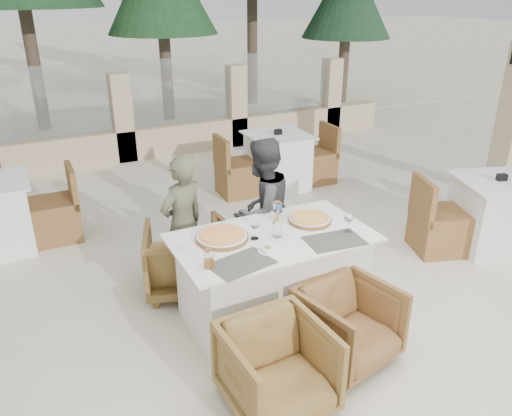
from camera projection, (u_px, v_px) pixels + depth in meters
name	position (u px, v px, depth m)	size (l,w,h in m)	color
ground	(258.00, 315.00, 4.31)	(80.00, 80.00, 0.00)	silver
sand_patch	(58.00, 78.00, 15.75)	(30.00, 16.00, 0.01)	beige
perimeter_wall_far	(122.00, 112.00, 7.91)	(10.00, 0.34, 1.60)	beige
pine_far_right	(347.00, 5.00, 10.98)	(1.98, 1.98, 4.50)	#1E4225
dining_table	(272.00, 278.00, 4.14)	(1.60, 0.90, 0.77)	white
placemat_near_left	(241.00, 264.00, 3.59)	(0.45, 0.30, 0.00)	#535047
placemat_near_right	(334.00, 241.00, 3.92)	(0.45, 0.30, 0.00)	#514C45
pizza_left	(222.00, 236.00, 3.93)	(0.42, 0.42, 0.05)	#F55A21
pizza_right	(310.00, 219.00, 4.23)	(0.36, 0.36, 0.05)	orange
water_bottle	(278.00, 221.00, 3.93)	(0.08, 0.08, 0.27)	#ACC4E2
wine_glass_centre	(255.00, 228.00, 3.91)	(0.08, 0.08, 0.18)	white
wine_glass_corner	(348.00, 222.00, 4.03)	(0.08, 0.08, 0.18)	white
beer_glass_left	(209.00, 258.00, 3.52)	(0.07, 0.07, 0.14)	orange
beer_glass_right	(277.00, 211.00, 4.26)	(0.08, 0.08, 0.16)	orange
olive_dish	(268.00, 249.00, 3.75)	(0.11, 0.11, 0.04)	white
armchair_far_left	(183.00, 259.00, 4.58)	(0.67, 0.69, 0.63)	brown
armchair_far_right	(258.00, 244.00, 4.84)	(0.68, 0.70, 0.64)	brown
armchair_near_left	(277.00, 369.00, 3.26)	(0.65, 0.67, 0.61)	olive
armchair_near_right	(348.00, 323.00, 3.72)	(0.64, 0.66, 0.60)	brown
diner_left	(183.00, 224.00, 4.49)	(0.47, 0.31, 1.29)	#585941
diner_right	(262.00, 211.00, 4.64)	(0.67, 0.52, 1.38)	#3B3D40
bg_table_b	(278.00, 161.00, 6.94)	(1.64, 0.82, 0.77)	white
bg_table_c	(494.00, 214.00, 5.31)	(1.64, 0.82, 0.77)	silver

